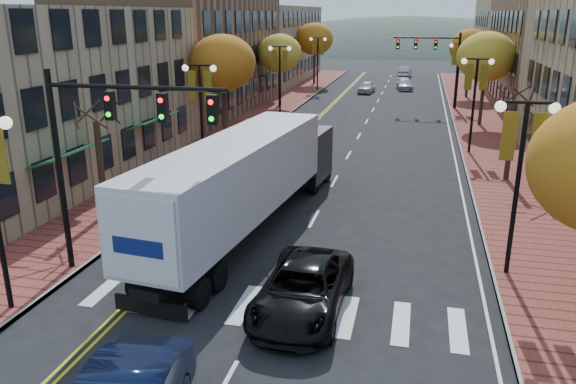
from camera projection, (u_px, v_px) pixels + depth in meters
The scene contains 27 objects.
ground at pixel (247, 343), 15.49m from camera, with size 200.00×200.00×0.00m, color black.
sidewalk_left at pixel (259, 119), 47.56m from camera, with size 4.00×85.00×0.15m, color brown.
sidewalk_right at pixel (481, 129), 43.66m from camera, with size 4.00×85.00×0.15m, color brown.
building_left_near at pixel (12, 95), 29.86m from camera, with size 12.00×22.00×9.00m, color #9E8966.
building_left_mid at pixel (184, 50), 50.88m from camera, with size 12.00×24.00×11.00m, color brown.
building_left_far at pixel (259, 44), 74.30m from camera, with size 12.00×26.00×9.50m, color #9E8966.
building_right_far at pixel (543, 40), 69.16m from camera, with size 15.00×20.00×11.00m, color #9E8966.
tree_left_a at pixel (101, 169), 24.17m from camera, with size 0.28×0.28×4.20m.
tree_left_b at pixel (223, 63), 38.04m from camera, with size 4.48×4.48×7.21m.
tree_left_c at pixel (280, 53), 53.00m from camera, with size 4.16×4.16×6.69m.
tree_left_d at pixel (315, 39), 69.52m from camera, with size 4.61×4.61×7.42m.
tree_right_b at pixel (510, 141), 29.54m from camera, with size 0.28×0.28×4.20m.
tree_right_c at pixel (486, 57), 43.41m from camera, with size 4.48×4.48×7.21m.
tree_right_d at pixel (471, 47), 58.30m from camera, with size 4.35×4.35×7.00m.
lamp_left_b at pixel (200, 97), 30.64m from camera, with size 1.96×0.36×6.05m.
lamp_left_c at pixel (280, 67), 47.34m from camera, with size 1.96×0.36×6.05m.
lamp_left_d at pixel (318, 53), 64.03m from camera, with size 1.96×0.36×6.05m.
lamp_right_a at pixel (521, 155), 18.12m from camera, with size 1.96×0.36×6.05m.
lamp_right_b at pixel (475, 87), 34.81m from camera, with size 1.96×0.36×6.05m.
lamp_right_c at pixel (459, 63), 51.51m from camera, with size 1.96×0.36×6.05m.
traffic_mast_near at pixel (108, 136), 17.95m from camera, with size 6.10×0.35×7.00m.
traffic_mast_far at pixel (437, 56), 51.75m from camera, with size 6.10×0.34×7.00m.
semi_truck at pixel (250, 175), 22.85m from camera, with size 4.32×16.47×4.07m.
black_suv at pixel (303, 289), 16.89m from camera, with size 2.48×5.39×1.50m, color black.
car_far_white at pixel (367, 87), 63.63m from camera, with size 1.54×3.82×1.30m, color silver.
car_far_silver at pixel (405, 85), 66.22m from camera, with size 1.71×4.21×1.22m, color #A5A5AC.
car_far_oncoming at pixel (405, 72), 79.21m from camera, with size 1.56×4.47×1.47m, color #A5A4AC.
Camera 1 is at (4.16, -12.87, 8.68)m, focal length 35.00 mm.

